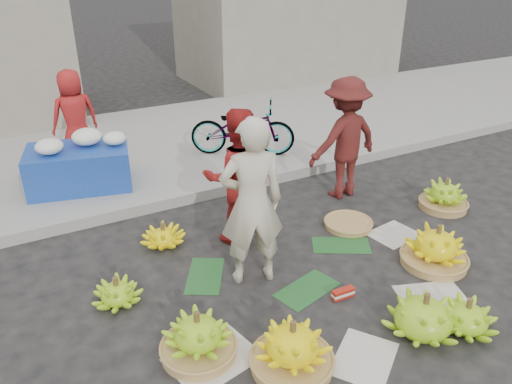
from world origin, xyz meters
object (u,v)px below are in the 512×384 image
flower_table (80,164)px  bicycle (243,128)px  vendor_cream (252,203)px  banana_bunch_0 (198,337)px  banana_bunch_4 (436,247)px

flower_table → bicycle: (2.47, 0.01, 0.11)m
vendor_cream → flower_table: 3.08m
banana_bunch_0 → flower_table: flower_table is taller
flower_table → bicycle: bicycle is taller
banana_bunch_4 → banana_bunch_0: bearing=-179.3°
flower_table → banana_bunch_4: bearing=-37.1°
banana_bunch_4 → vendor_cream: (-1.83, 0.71, 0.66)m
vendor_cream → banana_bunch_4: bearing=173.5°
banana_bunch_0 → vendor_cream: bearing=39.5°
vendor_cream → bicycle: vendor_cream is taller
banana_bunch_0 → bicycle: size_ratio=0.39×
banana_bunch_0 → bicycle: bearing=57.9°
banana_bunch_0 → banana_bunch_4: 2.73m
banana_bunch_4 → bicycle: bearing=97.8°
banana_bunch_4 → vendor_cream: size_ratio=0.44×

